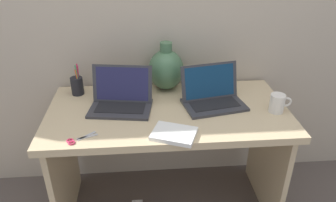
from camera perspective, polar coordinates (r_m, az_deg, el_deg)
The scene contains 9 objects.
back_wall at distance 1.94m, azimuth -0.91°, elevation 16.40°, with size 4.40×0.04×2.40m, color #BCAD99.
desk at distance 1.86m, azimuth 0.00°, elevation -5.82°, with size 1.32×0.66×0.72m.
laptop_left at distance 1.79m, azimuth -8.24°, elevation 0.73°, with size 0.36×0.27×0.22m.
laptop_right at distance 1.82m, azimuth 7.78°, elevation 1.24°, with size 0.37×0.28×0.21m.
green_vase at distance 1.95m, azimuth -0.34°, elevation 5.66°, with size 0.21×0.21×0.29m.
notebook_stack at distance 1.55m, azimuth 1.06°, elevation -5.82°, with size 0.20×0.15×0.02m, color white.
coffee_mug at distance 1.82m, azimuth 18.82°, elevation -0.36°, with size 0.12×0.08×0.10m.
pen_cup at distance 1.98m, azimuth -15.77°, elevation 2.68°, with size 0.07×0.07×0.19m.
scissors at distance 1.58m, azimuth -15.86°, elevation -6.61°, with size 0.14×0.11×0.01m.
Camera 1 is at (-0.12, -1.53, 1.61)m, focal length 34.45 mm.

